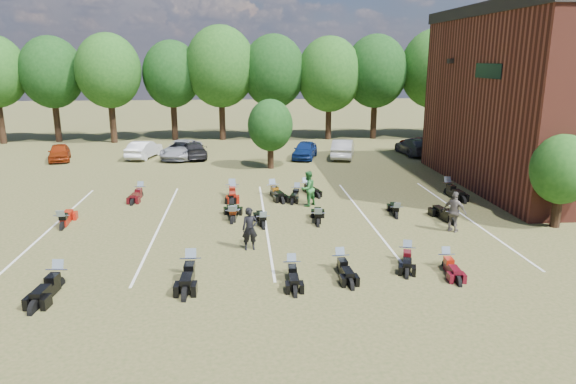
{
  "coord_description": "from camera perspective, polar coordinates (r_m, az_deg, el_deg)",
  "views": [
    {
      "loc": [
        -4.07,
        -20.66,
        7.65
      ],
      "look_at": [
        -1.8,
        4.0,
        1.2
      ],
      "focal_mm": 32.0,
      "sensor_mm": 36.0,
      "label": 1
    }
  ],
  "objects": [
    {
      "name": "motorcycle_7",
      "position": [
        26.05,
        -23.75,
        -3.76
      ],
      "size": [
        0.91,
        2.36,
        1.29
      ],
      "primitive_type": null,
      "rotation": [
        0.0,
        0.0,
        3.22
      ],
      "color": "#A0170B",
      "rests_on": "ground"
    },
    {
      "name": "motorcycle_3",
      "position": [
        19.21,
        -10.68,
        -9.13
      ],
      "size": [
        0.87,
        2.51,
        1.39
      ],
      "primitive_type": null,
      "rotation": [
        0.0,
        0.0,
        -0.03
      ],
      "color": "black",
      "rests_on": "ground"
    },
    {
      "name": "car_7",
      "position": [
        43.46,
        13.77,
        4.94
      ],
      "size": [
        2.16,
        4.76,
        1.35
      ],
      "primitive_type": "imported",
      "rotation": [
        0.0,
        0.0,
        3.2
      ],
      "color": "#36363B",
      "rests_on": "ground"
    },
    {
      "name": "motorcycle_5",
      "position": [
        20.69,
        13.03,
        -7.5
      ],
      "size": [
        1.26,
        2.19,
        1.16
      ],
      "primitive_type": null,
      "rotation": [
        0.0,
        0.0,
        -0.31
      ],
      "color": "black",
      "rests_on": "ground"
    },
    {
      "name": "person_grey",
      "position": [
        24.38,
        18.01,
        -2.11
      ],
      "size": [
        1.1,
        1.11,
        1.88
      ],
      "primitive_type": "imported",
      "rotation": [
        0.0,
        0.0,
        2.34
      ],
      "color": "#605852",
      "rests_on": "ground"
    },
    {
      "name": "ground",
      "position": [
        22.4,
        5.56,
        -5.44
      ],
      "size": [
        160.0,
        160.0,
        0.0
      ],
      "primitive_type": "plane",
      "color": "brown",
      "rests_on": "ground"
    },
    {
      "name": "motorcycle_17",
      "position": [
        29.61,
        -1.7,
        -0.38
      ],
      "size": [
        1.28,
        2.47,
        1.32
      ],
      "primitive_type": null,
      "rotation": [
        0.0,
        0.0,
        0.24
      ],
      "color": "black",
      "rests_on": "ground"
    },
    {
      "name": "motorcycle_10",
      "position": [
        25.1,
        -6.05,
        -3.23
      ],
      "size": [
        0.97,
        2.13,
        1.15
      ],
      "primitive_type": null,
      "rotation": [
        0.0,
        0.0,
        3.3
      ],
      "color": "black",
      "rests_on": "ground"
    },
    {
      "name": "car_2",
      "position": [
        41.57,
        -11.76,
        4.66
      ],
      "size": [
        3.25,
        5.36,
        1.39
      ],
      "primitive_type": "imported",
      "rotation": [
        0.0,
        0.0,
        -0.2
      ],
      "color": "#94959C",
      "rests_on": "ground"
    },
    {
      "name": "car_3",
      "position": [
        41.48,
        -10.48,
        4.62
      ],
      "size": [
        2.72,
        4.69,
        1.28
      ],
      "primitive_type": "imported",
      "rotation": [
        0.0,
        0.0,
        3.36
      ],
      "color": "black",
      "rests_on": "ground"
    },
    {
      "name": "motorcycle_2",
      "position": [
        18.84,
        0.41,
        -9.35
      ],
      "size": [
        0.71,
        2.1,
        1.16
      ],
      "primitive_type": null,
      "rotation": [
        0.0,
        0.0,
        -0.02
      ],
      "color": "black",
      "rests_on": "ground"
    },
    {
      "name": "tree_line",
      "position": [
        49.77,
        -1.76,
        13.05
      ],
      "size": [
        56.0,
        6.0,
        9.79
      ],
      "color": "black",
      "rests_on": "ground"
    },
    {
      "name": "person_green",
      "position": [
        27.31,
        2.22,
        0.38
      ],
      "size": [
        1.17,
        1.14,
        1.9
      ],
      "primitive_type": "imported",
      "rotation": [
        0.0,
        0.0,
        3.81
      ],
      "color": "#296F30",
      "rests_on": "ground"
    },
    {
      "name": "car_0",
      "position": [
        43.46,
        -24.07,
        4.04
      ],
      "size": [
        2.44,
        4.02,
        1.28
      ],
      "primitive_type": "imported",
      "rotation": [
        0.0,
        0.0,
        0.26
      ],
      "color": "maroon",
      "rests_on": "ground"
    },
    {
      "name": "motorcycle_14",
      "position": [
        30.47,
        -16.03,
        -0.52
      ],
      "size": [
        0.91,
        2.24,
        1.22
      ],
      "primitive_type": null,
      "rotation": [
        0.0,
        0.0,
        -0.1
      ],
      "color": "#41090E",
      "rests_on": "ground"
    },
    {
      "name": "young_tree_midfield",
      "position": [
        36.5,
        -1.98,
        7.42
      ],
      "size": [
        3.2,
        3.2,
        4.7
      ],
      "color": "black",
      "rests_on": "ground"
    },
    {
      "name": "motorcycle_18",
      "position": [
        29.26,
        0.98,
        -0.56
      ],
      "size": [
        1.17,
        2.14,
        1.14
      ],
      "primitive_type": null,
      "rotation": [
        0.0,
        0.0,
        -0.27
      ],
      "color": "black",
      "rests_on": "ground"
    },
    {
      "name": "person_black",
      "position": [
        21.11,
        -4.26,
        -4.1
      ],
      "size": [
        0.69,
        0.49,
        1.79
      ],
      "primitive_type": "imported",
      "rotation": [
        0.0,
        0.0,
        0.1
      ],
      "color": "black",
      "rests_on": "ground"
    },
    {
      "name": "car_5",
      "position": [
        41.0,
        6.12,
        4.82
      ],
      "size": [
        2.7,
        4.77,
        1.49
      ],
      "primitive_type": "imported",
      "rotation": [
        0.0,
        0.0,
        2.88
      ],
      "color": "beige",
      "rests_on": "ground"
    },
    {
      "name": "motorcycle_9",
      "position": [
        23.98,
        -2.78,
        -4.02
      ],
      "size": [
        0.84,
        2.14,
        1.16
      ],
      "primitive_type": null,
      "rotation": [
        0.0,
        0.0,
        3.23
      ],
      "color": "black",
      "rests_on": "ground"
    },
    {
      "name": "motorcycle_6",
      "position": [
        20.44,
        17.08,
        -8.06
      ],
      "size": [
        0.8,
        2.06,
        1.12
      ],
      "primitive_type": null,
      "rotation": [
        0.0,
        0.0,
        -0.08
      ],
      "color": "#4E0B16",
      "rests_on": "ground"
    },
    {
      "name": "motorcycle_16",
      "position": [
        29.43,
        -6.13,
        -0.55
      ],
      "size": [
        0.81,
        2.15,
        1.18
      ],
      "primitive_type": null,
      "rotation": [
        0.0,
        0.0,
        -0.07
      ],
      "color": "black",
      "rests_on": "ground"
    },
    {
      "name": "motorcycle_11",
      "position": [
        24.35,
        3.37,
        -3.73
      ],
      "size": [
        0.98,
        2.28,
        1.23
      ],
      "primitive_type": null,
      "rotation": [
        0.0,
        0.0,
        3.01
      ],
      "color": "black",
      "rests_on": "ground"
    },
    {
      "name": "young_tree_near_building",
      "position": [
        26.56,
        28.17,
        2.23
      ],
      "size": [
        2.8,
        2.8,
        4.16
      ],
      "color": "black",
      "rests_on": "ground"
    },
    {
      "name": "motorcycle_15",
      "position": [
        29.69,
        -6.2,
        -0.42
      ],
      "size": [
        0.84,
        2.45,
        1.35
      ],
      "primitive_type": null,
      "rotation": [
        0.0,
        0.0,
        0.03
      ],
      "color": "maroon",
      "rests_on": "ground"
    },
    {
      "name": "motorcycle_0",
      "position": [
        19.67,
        -24.09,
        -9.64
      ],
      "size": [
        1.01,
        2.49,
        1.35
      ],
      "primitive_type": null,
      "rotation": [
        0.0,
        0.0,
        -0.1
      ],
      "color": "black",
      "rests_on": "ground"
    },
    {
      "name": "motorcycle_19",
      "position": [
        30.44,
        1.96,
        0.03
      ],
      "size": [
        1.32,
        2.2,
        1.17
      ],
      "primitive_type": null,
      "rotation": [
        0.0,
        0.0,
        0.33
      ],
      "color": "black",
      "rests_on": "ground"
    },
    {
      "name": "car_4",
      "position": [
        40.58,
        1.89,
        4.69
      ],
      "size": [
        2.66,
        4.26,
        1.35
      ],
      "primitive_type": "imported",
      "rotation": [
        0.0,
        0.0,
        -0.29
      ],
      "color": "navy",
      "rests_on": "ground"
    },
    {
      "name": "motorcycle_13",
      "position": [
        26.03,
        11.93,
        -2.82
      ],
      "size": [
        0.94,
        2.09,
        1.12
      ],
      "primitive_type": null,
      "rotation": [
        0.0,
        0.0,
        2.99
      ],
      "color": "black",
      "rests_on": "ground"
    },
    {
      "name": "parking_lines",
      "position": [
        24.88,
        -2.54,
        -3.3
      ],
      "size": [
        20.1,
        14.0,
        0.01
      ],
      "color": "silver",
      "rests_on": "ground"
    },
    {
      "name": "car_1",
      "position": [
        42.33,
        -15.72,
        4.58
      ],
      "size": [
        2.4,
        4.37,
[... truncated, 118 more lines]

